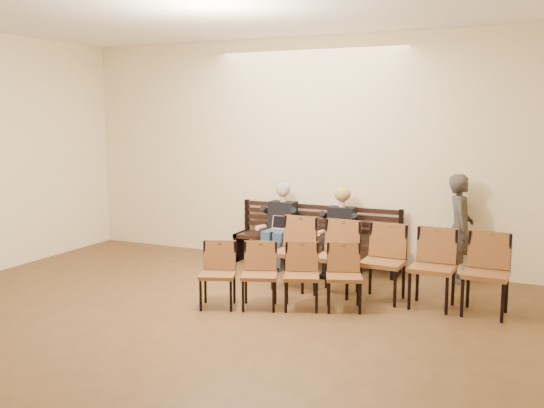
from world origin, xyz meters
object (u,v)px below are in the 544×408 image
Objects in this scene: passerby at (460,220)px; laptop at (278,232)px; water_bottle at (342,238)px; bag at (266,252)px; seated_woman at (340,235)px; seated_man at (280,227)px; chair_row_back at (280,276)px; chair_row_front at (383,263)px; bench at (315,253)px.

laptop is at bearing 88.45° from passerby.
water_bottle reaches higher than laptop.
seated_woman is at bearing -7.11° from bag.
seated_woman is at bearing 0.00° from seated_man.
laptop is 2.63m from passerby.
water_bottle is 1.65m from passerby.
seated_man reaches higher than chair_row_back.
seated_woman is at bearing 132.55° from chair_row_front.
seated_woman is 1.93m from chair_row_back.
chair_row_front reaches higher than bench.
seated_man is 0.59m from bag.
chair_row_back is at bearing -93.14° from seated_woman.
laptop is 1.03m from water_bottle.
laptop is 0.16× the size of chair_row_back.
bag is 0.13× the size of chair_row_front.
water_bottle is at bearing 96.11° from passerby.
water_bottle is at bearing 61.61° from chair_row_back.
water_bottle is 0.14× the size of passerby.
chair_row_back is (-1.04, -0.82, -0.08)m from chair_row_front.
seated_man reaches higher than bench.
bench is 2.20m from passerby.
seated_woman is 2.89× the size of bag.
bench is 2.08m from chair_row_back.
bench is 1.49× the size of passerby.
laptop is at bearing -75.42° from seated_man.
bench is at bearing 12.90° from seated_man.
chair_row_front is (1.89, -1.10, -0.13)m from seated_man.
bag is (-1.27, 0.16, -0.42)m from seated_woman.
chair_row_back reaches higher than bench.
seated_woman reaches higher than chair_row_back.
passerby is (2.10, 0.10, 0.65)m from bench.
seated_woman reaches higher than chair_row_front.
chair_row_back is at bearing 130.08° from passerby.
seated_man is at bearing 93.06° from chair_row_back.
passerby reaches higher than water_bottle.
seated_man reaches higher than seated_woman.
bag is at bearing 177.38° from bench.
seated_woman is (0.43, -0.12, 0.34)m from bench.
chair_row_front is (1.84, -0.93, -0.08)m from laptop.
bag is at bearing 98.41° from chair_row_back.
passerby is (2.94, 0.06, 0.73)m from bag.
chair_row_front is at bearing -49.86° from seated_woman.
water_bottle is (1.03, -0.06, 0.00)m from laptop.
water_bottle is 1.71m from chair_row_back.
seated_man is 2.11m from chair_row_back.
bench is 1.34× the size of chair_row_back.
bench is at bearing 164.47° from seated_woman.
seated_woman is 0.59× the size of chair_row_back.
seated_woman reaches higher than bench.
chair_row_front reaches higher than chair_row_back.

